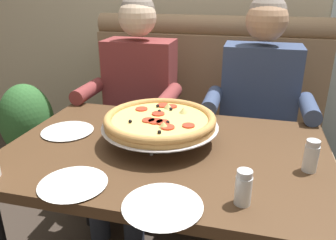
{
  "coord_description": "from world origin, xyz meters",
  "views": [
    {
      "loc": [
        0.3,
        -1.12,
        1.31
      ],
      "look_at": [
        -0.0,
        0.05,
        0.82
      ],
      "focal_mm": 35.9,
      "sensor_mm": 36.0,
      "label": 1
    }
  ],
  "objects_px": {
    "booth_bench": "(200,135)",
    "pizza": "(160,121)",
    "shaker_pepper_flakes": "(243,190)",
    "plate_near_right": "(163,204)",
    "diner_left": "(135,98)",
    "dining_table": "(166,169)",
    "plate_near_left": "(73,182)",
    "shaker_oregano": "(311,158)",
    "potted_plant": "(28,128)",
    "plate_far_side": "(67,130)",
    "diner_right": "(258,108)"
  },
  "relations": [
    {
      "from": "dining_table",
      "to": "plate_near_left",
      "type": "height_order",
      "value": "plate_near_left"
    },
    {
      "from": "diner_left",
      "to": "plate_near_left",
      "type": "relative_size",
      "value": 5.87
    },
    {
      "from": "pizza",
      "to": "shaker_oregano",
      "type": "height_order",
      "value": "pizza"
    },
    {
      "from": "dining_table",
      "to": "shaker_pepper_flakes",
      "type": "bearing_deg",
      "value": -43.19
    },
    {
      "from": "shaker_pepper_flakes",
      "to": "pizza",
      "type": "bearing_deg",
      "value": 135.08
    },
    {
      "from": "diner_right",
      "to": "plate_near_right",
      "type": "xyz_separation_m",
      "value": [
        -0.26,
        -0.97,
        0.03
      ]
    },
    {
      "from": "booth_bench",
      "to": "pizza",
      "type": "bearing_deg",
      "value": -92.52
    },
    {
      "from": "diner_left",
      "to": "shaker_oregano",
      "type": "bearing_deg",
      "value": -37.27
    },
    {
      "from": "pizza",
      "to": "plate_far_side",
      "type": "distance_m",
      "value": 0.42
    },
    {
      "from": "diner_right",
      "to": "shaker_oregano",
      "type": "xyz_separation_m",
      "value": [
        0.17,
        -0.65,
        0.07
      ]
    },
    {
      "from": "booth_bench",
      "to": "diner_left",
      "type": "distance_m",
      "value": 0.53
    },
    {
      "from": "shaker_oregano",
      "to": "booth_bench",
      "type": "bearing_deg",
      "value": 119.16
    },
    {
      "from": "shaker_oregano",
      "to": "potted_plant",
      "type": "distance_m",
      "value": 1.89
    },
    {
      "from": "booth_bench",
      "to": "diner_left",
      "type": "height_order",
      "value": "diner_left"
    },
    {
      "from": "booth_bench",
      "to": "plate_near_right",
      "type": "distance_m",
      "value": 1.28
    },
    {
      "from": "plate_near_left",
      "to": "shaker_oregano",
      "type": "bearing_deg",
      "value": 20.92
    },
    {
      "from": "booth_bench",
      "to": "pizza",
      "type": "relative_size",
      "value": 3.32
    },
    {
      "from": "pizza",
      "to": "plate_near_left",
      "type": "distance_m",
      "value": 0.42
    },
    {
      "from": "dining_table",
      "to": "plate_near_left",
      "type": "relative_size",
      "value": 5.64
    },
    {
      "from": "booth_bench",
      "to": "shaker_pepper_flakes",
      "type": "xyz_separation_m",
      "value": [
        0.3,
        -1.16,
        0.37
      ]
    },
    {
      "from": "diner_left",
      "to": "plate_near_left",
      "type": "bearing_deg",
      "value": -82.26
    },
    {
      "from": "diner_left",
      "to": "diner_right",
      "type": "xyz_separation_m",
      "value": [
        0.69,
        0.0,
        0.0
      ]
    },
    {
      "from": "shaker_oregano",
      "to": "plate_near_right",
      "type": "bearing_deg",
      "value": -143.36
    },
    {
      "from": "diner_left",
      "to": "potted_plant",
      "type": "height_order",
      "value": "diner_left"
    },
    {
      "from": "plate_near_right",
      "to": "plate_far_side",
      "type": "bearing_deg",
      "value": 142.71
    },
    {
      "from": "diner_left",
      "to": "shaker_oregano",
      "type": "height_order",
      "value": "diner_left"
    },
    {
      "from": "plate_far_side",
      "to": "shaker_oregano",
      "type": "bearing_deg",
      "value": -5.17
    },
    {
      "from": "diner_left",
      "to": "plate_near_left",
      "type": "xyz_separation_m",
      "value": [
        0.13,
        -0.93,
        0.03
      ]
    },
    {
      "from": "pizza",
      "to": "potted_plant",
      "type": "relative_size",
      "value": 0.66
    },
    {
      "from": "diner_right",
      "to": "plate_near_left",
      "type": "bearing_deg",
      "value": -121.07
    },
    {
      "from": "booth_bench",
      "to": "shaker_oregano",
      "type": "relative_size",
      "value": 13.57
    },
    {
      "from": "shaker_pepper_flakes",
      "to": "plate_near_right",
      "type": "xyz_separation_m",
      "value": [
        -0.22,
        -0.07,
        -0.04
      ]
    },
    {
      "from": "diner_right",
      "to": "shaker_pepper_flakes",
      "type": "relative_size",
      "value": 11.84
    },
    {
      "from": "diner_left",
      "to": "pizza",
      "type": "xyz_separation_m",
      "value": [
        0.31,
        -0.56,
        0.11
      ]
    },
    {
      "from": "pizza",
      "to": "booth_bench",
      "type": "bearing_deg",
      "value": 87.48
    },
    {
      "from": "booth_bench",
      "to": "pizza",
      "type": "xyz_separation_m",
      "value": [
        -0.04,
        -0.82,
        0.42
      ]
    },
    {
      "from": "plate_near_left",
      "to": "plate_far_side",
      "type": "distance_m",
      "value": 0.43
    },
    {
      "from": "potted_plant",
      "to": "plate_far_side",
      "type": "bearing_deg",
      "value": -42.47
    },
    {
      "from": "plate_near_left",
      "to": "potted_plant",
      "type": "distance_m",
      "value": 1.45
    },
    {
      "from": "diner_left",
      "to": "shaker_oregano",
      "type": "relative_size",
      "value": 11.36
    },
    {
      "from": "shaker_pepper_flakes",
      "to": "plate_far_side",
      "type": "relative_size",
      "value": 0.49
    },
    {
      "from": "diner_right",
      "to": "shaker_oregano",
      "type": "bearing_deg",
      "value": -75.46
    },
    {
      "from": "pizza",
      "to": "plate_far_side",
      "type": "bearing_deg",
      "value": -179.01
    },
    {
      "from": "shaker_pepper_flakes",
      "to": "potted_plant",
      "type": "height_order",
      "value": "shaker_pepper_flakes"
    },
    {
      "from": "dining_table",
      "to": "potted_plant",
      "type": "relative_size",
      "value": 1.75
    },
    {
      "from": "plate_near_right",
      "to": "booth_bench",
      "type": "bearing_deg",
      "value": 93.94
    },
    {
      "from": "booth_bench",
      "to": "pizza",
      "type": "height_order",
      "value": "booth_bench"
    },
    {
      "from": "pizza",
      "to": "shaker_pepper_flakes",
      "type": "relative_size",
      "value": 4.26
    },
    {
      "from": "dining_table",
      "to": "plate_near_left",
      "type": "xyz_separation_m",
      "value": [
        -0.22,
        -0.32,
        0.1
      ]
    },
    {
      "from": "pizza",
      "to": "plate_near_right",
      "type": "height_order",
      "value": "pizza"
    }
  ]
}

